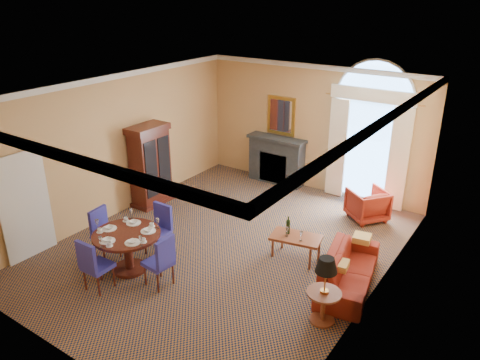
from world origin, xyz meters
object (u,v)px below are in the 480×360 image
Objects in this scene: armchair at (367,205)px; side_table at (325,282)px; coffee_table at (295,238)px; dining_table at (127,243)px; armoire at (150,167)px; sofa at (349,270)px.

armchair is 0.70× the size of side_table.
dining_table is at bearing -149.54° from coffee_table.
dining_table is 3.66m from side_table.
armoire reaches higher than sofa.
side_table reaches higher than armchair.
armoire is 1.88× the size of coffee_table.
armchair reaches higher than sofa.
armoire is 2.47× the size of armchair.
armchair is at bearing 57.17° from dining_table.
sofa is 1.22m from coffee_table.
armchair is 0.76× the size of coffee_table.
sofa is 1.95× the size of coffee_table.
armoire is 2.97m from dining_table.
sofa is (3.54, 1.86, -0.29)m from dining_table.
sofa is at bearing -5.74° from armoire.
dining_table is at bearing 4.68° from armchair.
armchair is at bearing 24.48° from armoire.
armoire is at bearing 72.83° from sofa.
armoire is 5.59m from side_table.
armoire is at bearing 125.83° from dining_table.
coffee_table is at bearing -4.07° from armoire.
side_table is (5.32, -1.69, -0.22)m from armoire.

